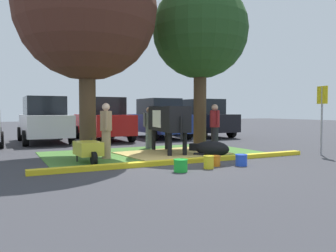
% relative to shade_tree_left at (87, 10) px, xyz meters
% --- Properties ---
extents(ground_plane, '(80.00, 80.00, 0.00)m').
position_rel_shade_tree_left_xyz_m(ground_plane, '(1.71, -2.51, -4.47)').
color(ground_plane, '#38383D').
extents(grass_island, '(6.91, 4.12, 0.02)m').
position_rel_shade_tree_left_xyz_m(grass_island, '(2.08, -0.37, -4.46)').
color(grass_island, '#477A33').
rests_on(grass_island, ground).
extents(curb_yellow, '(8.11, 0.24, 0.12)m').
position_rel_shade_tree_left_xyz_m(curb_yellow, '(2.08, -2.58, -4.41)').
color(curb_yellow, yellow).
rests_on(curb_yellow, ground).
extents(hay_bedding, '(3.44, 2.74, 0.04)m').
position_rel_shade_tree_left_xyz_m(hay_bedding, '(2.57, -0.70, -4.44)').
color(hay_bedding, tan).
rests_on(hay_bedding, ground).
extents(shade_tree_left, '(4.31, 4.31, 6.65)m').
position_rel_shade_tree_left_xyz_m(shade_tree_left, '(0.00, 0.00, 0.00)').
color(shade_tree_left, '#4C3823').
rests_on(shade_tree_left, ground).
extents(shade_tree_right, '(3.47, 3.47, 6.06)m').
position_rel_shade_tree_left_xyz_m(shade_tree_right, '(4.17, 0.18, -0.19)').
color(shade_tree_right, '#4C3823').
rests_on(shade_tree_right, ground).
extents(cow_holstein, '(1.00, 3.13, 1.58)m').
position_rel_shade_tree_left_xyz_m(cow_holstein, '(2.54, -0.39, -3.34)').
color(cow_holstein, black).
rests_on(cow_holstein, ground).
extents(calf_lying, '(1.01, 1.26, 0.48)m').
position_rel_shade_tree_left_xyz_m(calf_lying, '(3.38, -1.74, -4.23)').
color(calf_lying, black).
rests_on(calf_lying, ground).
extents(person_handler, '(0.34, 0.53, 1.63)m').
position_rel_shade_tree_left_xyz_m(person_handler, '(4.32, -0.56, -3.59)').
color(person_handler, black).
rests_on(person_handler, ground).
extents(person_visitor_near, '(0.34, 0.52, 1.63)m').
position_rel_shade_tree_left_xyz_m(person_visitor_near, '(0.32, -0.91, -3.59)').
color(person_visitor_near, '#9E7F5B').
rests_on(person_visitor_near, ground).
extents(person_visitor_far, '(0.51, 0.34, 1.54)m').
position_rel_shade_tree_left_xyz_m(person_visitor_far, '(2.55, 1.13, -3.65)').
color(person_visitor_far, slate).
rests_on(person_visitor_far, ground).
extents(wheelbarrow, '(0.65, 1.61, 0.63)m').
position_rel_shade_tree_left_xyz_m(wheelbarrow, '(-0.33, -1.45, -4.08)').
color(wheelbarrow, gold).
rests_on(wheelbarrow, ground).
extents(parking_sign, '(0.12, 0.44, 2.18)m').
position_rel_shade_tree_left_xyz_m(parking_sign, '(6.72, -3.01, -2.93)').
color(parking_sign, '#99999E').
rests_on(parking_sign, ground).
extents(bucket_green, '(0.34, 0.34, 0.29)m').
position_rel_shade_tree_left_xyz_m(bucket_green, '(1.26, -3.67, -4.31)').
color(bucket_green, green).
rests_on(bucket_green, ground).
extents(bucket_yellow, '(0.27, 0.27, 0.32)m').
position_rel_shade_tree_left_xyz_m(bucket_yellow, '(2.08, -3.59, -4.30)').
color(bucket_yellow, yellow).
rests_on(bucket_yellow, ground).
extents(bucket_orange, '(0.27, 0.27, 0.27)m').
position_rel_shade_tree_left_xyz_m(bucket_orange, '(2.45, -3.34, -4.33)').
color(bucket_orange, orange).
rests_on(bucket_orange, ground).
extents(bucket_blue, '(0.32, 0.32, 0.29)m').
position_rel_shade_tree_left_xyz_m(bucket_blue, '(3.07, -3.59, -4.31)').
color(bucket_blue, blue).
rests_on(bucket_blue, ground).
extents(hatchback_white, '(2.05, 4.42, 2.02)m').
position_rel_shade_tree_left_xyz_m(hatchback_white, '(-0.63, 5.43, -3.48)').
color(hatchback_white, silver).
rests_on(hatchback_white, ground).
extents(sedan_red, '(2.05, 4.42, 2.02)m').
position_rel_shade_tree_left_xyz_m(sedan_red, '(2.01, 5.40, -3.48)').
color(sedan_red, red).
rests_on(sedan_red, ground).
extents(sedan_blue, '(2.05, 4.42, 2.02)m').
position_rel_shade_tree_left_xyz_m(sedan_blue, '(4.97, 5.49, -3.48)').
color(sedan_blue, navy).
rests_on(sedan_blue, ground).
extents(sedan_silver, '(2.05, 4.42, 2.02)m').
position_rel_shade_tree_left_xyz_m(sedan_silver, '(7.52, 5.36, -3.48)').
color(sedan_silver, black).
rests_on(sedan_silver, ground).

